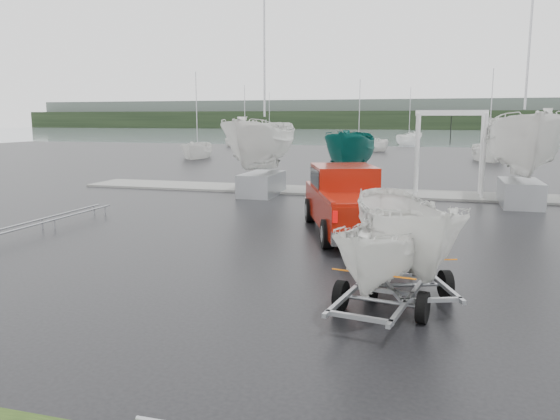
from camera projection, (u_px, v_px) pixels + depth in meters
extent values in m
plane|color=black|center=(296.00, 254.00, 15.24)|extent=(120.00, 120.00, 0.00)
plane|color=gray|center=(420.00, 137.00, 109.93)|extent=(300.00, 300.00, 0.00)
cube|color=gray|center=(360.00, 192.00, 27.54)|extent=(30.00, 3.00, 0.12)
cube|color=black|center=(428.00, 120.00, 175.71)|extent=(300.00, 8.00, 6.00)
cube|color=#4C5651|center=(429.00, 114.00, 182.95)|extent=(300.00, 6.00, 10.00)
cube|color=maroon|center=(349.00, 207.00, 17.87)|extent=(4.19, 6.67, 1.03)
cube|color=maroon|center=(344.00, 179.00, 18.86)|extent=(2.74, 3.04, 0.92)
cube|color=black|center=(344.00, 177.00, 18.85)|extent=(2.68, 2.79, 0.60)
cube|color=silver|center=(372.00, 238.00, 14.77)|extent=(2.13, 0.93, 0.38)
cylinder|color=black|center=(310.00, 210.00, 19.91)|extent=(0.60, 0.93, 0.87)
cylinder|color=black|center=(366.00, 210.00, 20.04)|extent=(0.60, 0.93, 0.87)
cylinder|color=black|center=(327.00, 234.00, 15.84)|extent=(0.60, 0.93, 0.87)
cylinder|color=black|center=(397.00, 233.00, 15.97)|extent=(0.60, 0.93, 0.87)
cube|color=#989BA0|center=(380.00, 276.00, 11.60)|extent=(1.30, 3.41, 0.08)
cube|color=#989BA0|center=(431.00, 275.00, 11.67)|extent=(1.30, 3.41, 0.08)
cylinder|color=#989BA0|center=(408.00, 285.00, 11.46)|extent=(1.53, 0.62, 0.08)
cylinder|color=black|center=(371.00, 286.00, 11.41)|extent=(0.37, 0.63, 0.60)
cylinder|color=black|center=(446.00, 284.00, 11.51)|extent=(0.37, 0.63, 0.60)
imported|color=silver|center=(410.00, 167.00, 11.25)|extent=(2.21, 2.24, 4.56)
cube|color=orange|center=(396.00, 242.00, 12.33)|extent=(1.47, 0.57, 0.03)
cube|color=orange|center=(419.00, 260.00, 10.75)|extent=(1.47, 0.57, 0.03)
cube|color=#989BA0|center=(356.00, 287.00, 10.84)|extent=(0.66, 3.57, 0.08)
cube|color=#989BA0|center=(412.00, 295.00, 10.37)|extent=(0.66, 3.57, 0.08)
cylinder|color=#989BA0|center=(381.00, 301.00, 10.45)|extent=(1.59, 0.34, 0.08)
cylinder|color=black|center=(341.00, 295.00, 10.79)|extent=(0.28, 0.62, 0.60)
cylinder|color=black|center=(423.00, 307.00, 10.11)|extent=(0.28, 0.62, 0.60)
imported|color=silver|center=(387.00, 192.00, 10.28)|extent=(1.64, 1.67, 3.78)
cube|color=orange|center=(395.00, 254.00, 11.22)|extent=(1.54, 0.29, 0.03)
cube|color=orange|center=(373.00, 274.00, 9.80)|extent=(1.54, 0.29, 0.03)
cylinder|color=silver|center=(416.00, 156.00, 25.72)|extent=(0.16, 0.58, 3.99)
cylinder|color=silver|center=(418.00, 154.00, 27.23)|extent=(0.16, 0.58, 3.99)
cylinder|color=silver|center=(484.00, 157.00, 24.89)|extent=(0.16, 0.58, 3.99)
cylinder|color=silver|center=(481.00, 155.00, 26.41)|extent=(0.16, 0.58, 3.99)
cube|color=silver|center=(452.00, 113.00, 25.73)|extent=(3.30, 0.25, 0.25)
cube|color=#989BA0|center=(262.00, 184.00, 26.83)|extent=(1.60, 3.20, 1.10)
imported|color=silver|center=(261.00, 100.00, 26.15)|extent=(2.65, 2.72, 7.04)
cylinder|color=#B2B2B7|center=(264.00, 43.00, 26.17)|extent=(0.10, 0.10, 7.00)
cube|color=#989BA0|center=(351.00, 187.00, 25.81)|extent=(1.60, 3.20, 1.10)
imported|color=#0B514A|center=(352.00, 115.00, 25.25)|extent=(2.10, 2.16, 5.58)
cube|color=#989BA0|center=(520.00, 193.00, 23.59)|extent=(1.60, 3.20, 1.10)
imported|color=silver|center=(528.00, 88.00, 22.85)|extent=(2.94, 3.02, 7.81)
cylinder|color=#B2B2B7|center=(531.00, 25.00, 22.88)|extent=(0.10, 0.10, 7.00)
cylinder|color=#989BA0|center=(54.00, 220.00, 18.53)|extent=(0.06, 6.50, 0.06)
cylinder|color=#989BA0|center=(42.00, 219.00, 18.67)|extent=(0.06, 6.50, 0.06)
imported|color=silver|center=(198.00, 158.00, 51.81)|extent=(2.95, 3.00, 6.59)
cylinder|color=#B2B2B7|center=(197.00, 115.00, 51.14)|extent=(0.08, 0.08, 8.00)
imported|color=silver|center=(358.00, 151.00, 61.67)|extent=(2.98, 2.93, 6.67)
cylinder|color=#B2B2B7|center=(359.00, 116.00, 61.00)|extent=(0.08, 0.08, 8.00)
imported|color=silver|center=(488.00, 161.00, 48.43)|extent=(2.73, 2.79, 6.58)
cylinder|color=#B2B2B7|center=(491.00, 115.00, 47.76)|extent=(0.08, 0.08, 8.00)
imported|color=silver|center=(245.00, 146.00, 72.76)|extent=(2.92, 2.91, 5.50)
cylinder|color=#B2B2B7|center=(245.00, 116.00, 72.10)|extent=(0.08, 0.08, 8.00)
imported|color=silver|center=(409.00, 144.00, 77.93)|extent=(3.31, 3.36, 7.10)
cylinder|color=#B2B2B7|center=(410.00, 116.00, 77.26)|extent=(0.08, 0.08, 8.00)
imported|color=silver|center=(269.00, 140.00, 93.33)|extent=(3.94, 3.96, 7.42)
cylinder|color=#B2B2B7|center=(269.00, 116.00, 92.67)|extent=(0.08, 0.08, 8.00)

